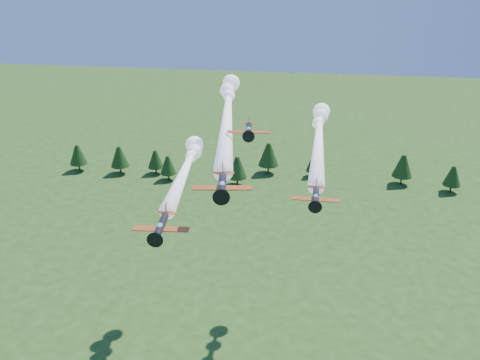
# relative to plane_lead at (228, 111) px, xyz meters

# --- Properties ---
(plane_lead) EXTENTS (13.83, 59.17, 3.70)m
(plane_lead) POSITION_rel_plane_lead_xyz_m (0.00, 0.00, 0.00)
(plane_lead) COLOR black
(plane_lead) RESTS_ON ground
(plane_left) EXTENTS (9.21, 42.18, 3.70)m
(plane_left) POSITION_rel_plane_lead_xyz_m (-7.78, -0.94, -10.82)
(plane_left) COLOR black
(plane_left) RESTS_ON ground
(plane_right) EXTENTS (6.64, 50.07, 3.70)m
(plane_right) POSITION_rel_plane_lead_xyz_m (16.34, 5.95, -5.57)
(plane_right) COLOR black
(plane_right) RESTS_ON ground
(plane_slot) EXTENTS (6.49, 7.05, 2.27)m
(plane_slot) POSITION_rel_plane_lead_xyz_m (5.95, -15.64, 1.75)
(plane_slot) COLOR black
(plane_slot) RESTS_ON ground
(treeline) EXTENTS (170.88, 19.78, 11.79)m
(treeline) POSITION_rel_plane_lead_xyz_m (8.44, 84.82, -42.45)
(treeline) COLOR #382314
(treeline) RESTS_ON ground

